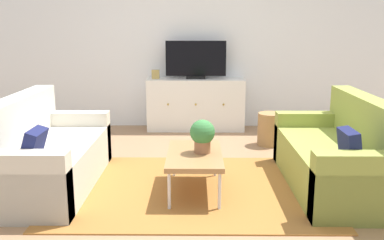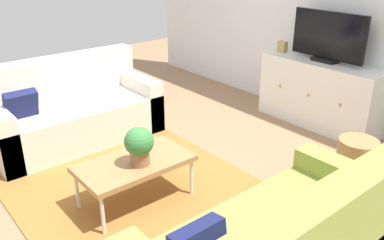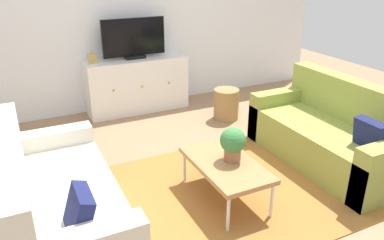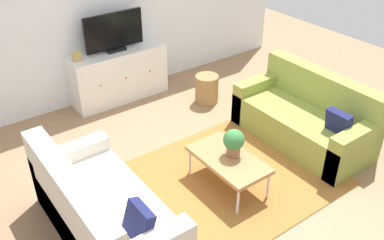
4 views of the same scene
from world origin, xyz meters
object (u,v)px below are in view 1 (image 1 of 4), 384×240
Objects in this scene: couch_right_side at (342,159)px; wicker_basket at (271,129)px; tv_console at (196,104)px; flat_screen_tv at (196,60)px; couch_left_side at (42,158)px; potted_plant at (202,135)px; mantel_clock at (156,74)px; coffee_table at (195,156)px.

couch_right_side is 4.14× the size of wicker_basket.
couch_right_side reaches higher than tv_console.
couch_left_side is at bearing -121.61° from flat_screen_tv.
wicker_basket is at bearing 105.54° from couch_right_side.
flat_screen_tv is at bearing 58.39° from couch_left_side.
potted_plant reaches higher than wicker_basket.
wicker_basket is (0.98, -0.88, -0.82)m from flat_screen_tv.
wicker_basket is at bearing -41.38° from tv_console.
tv_console is at bearing -0.00° from mantel_clock.
tv_console is (-1.40, 2.37, 0.09)m from couch_right_side.
tv_console is (-0.06, 2.49, -0.17)m from potted_plant.
mantel_clock is (-1.99, 2.37, 0.53)m from couch_right_side.
wicker_basket is at bearing 60.73° from potted_plant.
coffee_table is 6.95× the size of mantel_clock.
flat_screen_tv is at bearing 91.43° from potted_plant.
couch_right_side is at bearing -59.54° from tv_console.
potted_plant reaches higher than coffee_table.
potted_plant is (1.54, -0.11, 0.26)m from couch_left_side.
mantel_clock reaches higher than potted_plant.
mantel_clock is 0.31× the size of wicker_basket.
tv_console is at bearing 120.46° from couch_right_side.
couch_right_side reaches higher than wicker_basket.
coffee_table is at bearing -172.18° from potted_plant.
coffee_table is at bearing -121.00° from wicker_basket.
potted_plant is (-1.33, -0.11, 0.26)m from couch_right_side.
wicker_basket is (0.91, 1.63, -0.34)m from potted_plant.
potted_plant is 2.49m from tv_console.
couch_left_side is 2.80m from tv_console.
couch_left_side is 13.38× the size of mantel_clock.
mantel_clock reaches higher than couch_left_side.
couch_right_side reaches higher than potted_plant.
couch_left_side is at bearing 175.79° from potted_plant.
flat_screen_tv is at bearing 120.25° from couch_right_side.
couch_left_side is at bearing -148.25° from wicker_basket.
coffee_table is 2.61m from flat_screen_tv.
couch_left_side reaches higher than tv_console.
couch_right_side is 3.14m from mantel_clock.
tv_console is 3.38× the size of wicker_basket.
couch_left_side is at bearing -110.42° from mantel_clock.
couch_left_side is 5.59× the size of potted_plant.
flat_screen_tv is at bearing 137.97° from wicker_basket.
couch_left_side is 2.88m from wicker_basket.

